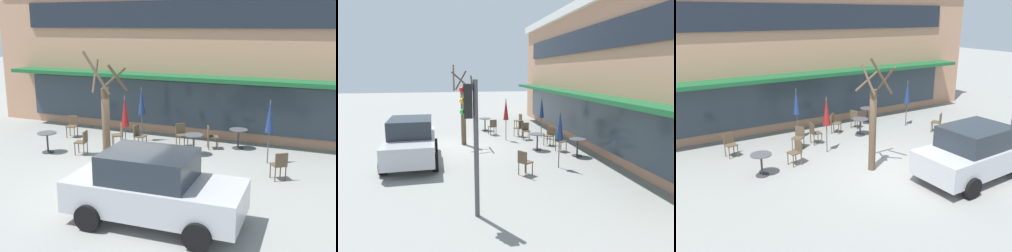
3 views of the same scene
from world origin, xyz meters
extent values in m
plane|color=gray|center=(0.00, 0.00, 0.00)|extent=(80.00, 80.00, 0.00)
cube|color=tan|center=(0.00, 10.00, 3.49)|extent=(19.49, 8.00, 6.98)
cube|color=#19592D|center=(0.00, 5.45, 2.55)|extent=(16.57, 1.10, 0.16)
cube|color=#1E232D|center=(0.00, 5.94, 5.03)|extent=(15.59, 0.10, 1.10)
cube|color=#2D3842|center=(0.00, 5.94, 1.35)|extent=(15.59, 0.10, 1.90)
cylinder|color=#333338|center=(-3.95, 1.77, 0.01)|extent=(0.44, 0.44, 0.03)
cylinder|color=#333338|center=(-3.95, 1.77, 0.38)|extent=(0.07, 0.07, 0.70)
cylinder|color=#4C4C51|center=(-3.95, 1.77, 0.74)|extent=(0.70, 0.70, 0.03)
cylinder|color=#333338|center=(1.14, 3.57, 0.01)|extent=(0.44, 0.44, 0.03)
cylinder|color=#333338|center=(1.14, 3.57, 0.38)|extent=(0.07, 0.07, 0.70)
cylinder|color=#4C4C51|center=(1.14, 3.57, 0.74)|extent=(0.70, 0.70, 0.03)
cylinder|color=#333338|center=(2.46, 4.96, 0.01)|extent=(0.44, 0.44, 0.03)
cylinder|color=#333338|center=(2.46, 4.96, 0.38)|extent=(0.07, 0.07, 0.70)
cylinder|color=#4C4C51|center=(2.46, 4.96, 0.74)|extent=(0.70, 0.70, 0.03)
cylinder|color=#4C4C51|center=(-1.43, 4.58, 1.10)|extent=(0.04, 0.04, 2.20)
cone|color=navy|center=(-1.43, 4.58, 1.65)|extent=(0.28, 0.28, 1.10)
cylinder|color=#4C4C51|center=(3.79, 3.61, 1.10)|extent=(0.04, 0.04, 2.20)
cone|color=navy|center=(3.79, 3.61, 1.65)|extent=(0.28, 0.28, 1.10)
cylinder|color=#4C4C51|center=(-1.09, 2.53, 1.10)|extent=(0.04, 0.04, 2.20)
cone|color=maroon|center=(-1.09, 2.53, 1.65)|extent=(0.28, 0.28, 1.10)
cylinder|color=brown|center=(0.62, 4.38, 0.23)|extent=(0.04, 0.04, 0.45)
cylinder|color=brown|center=(0.37, 4.15, 0.23)|extent=(0.04, 0.04, 0.45)
cylinder|color=brown|center=(0.39, 4.63, 0.23)|extent=(0.04, 0.04, 0.45)
cylinder|color=brown|center=(0.14, 4.40, 0.23)|extent=(0.04, 0.04, 0.45)
cube|color=brown|center=(0.38, 4.39, 0.47)|extent=(0.57, 0.57, 0.04)
cube|color=brown|center=(0.26, 4.52, 0.69)|extent=(0.32, 0.30, 0.40)
cylinder|color=brown|center=(-1.95, 3.16, 0.23)|extent=(0.04, 0.04, 0.45)
cylinder|color=brown|center=(-2.16, 3.43, 0.23)|extent=(0.04, 0.04, 0.45)
cylinder|color=brown|center=(-1.69, 3.38, 0.23)|extent=(0.04, 0.04, 0.45)
cylinder|color=brown|center=(-1.90, 3.64, 0.23)|extent=(0.04, 0.04, 0.45)
cube|color=brown|center=(-1.92, 3.40, 0.47)|extent=(0.56, 0.56, 0.04)
cube|color=brown|center=(-1.78, 3.51, 0.69)|extent=(0.28, 0.34, 0.40)
cylinder|color=brown|center=(-2.80, 1.83, 0.23)|extent=(0.04, 0.04, 0.45)
cylinder|color=brown|center=(-2.87, 2.17, 0.23)|extent=(0.04, 0.04, 0.45)
cylinder|color=brown|center=(-2.47, 1.90, 0.23)|extent=(0.04, 0.04, 0.45)
cylinder|color=brown|center=(-2.54, 2.23, 0.23)|extent=(0.04, 0.04, 0.45)
cube|color=brown|center=(-2.67, 2.03, 0.47)|extent=(0.47, 0.47, 0.04)
cube|color=brown|center=(-2.49, 2.07, 0.69)|extent=(0.12, 0.40, 0.40)
cylinder|color=brown|center=(1.65, 4.79, 0.23)|extent=(0.04, 0.04, 0.45)
cylinder|color=brown|center=(1.79, 4.48, 0.23)|extent=(0.04, 0.04, 0.45)
cylinder|color=brown|center=(1.34, 4.65, 0.23)|extent=(0.04, 0.04, 0.45)
cylinder|color=brown|center=(1.48, 4.34, 0.23)|extent=(0.04, 0.04, 0.45)
cube|color=brown|center=(1.56, 4.57, 0.47)|extent=(0.53, 0.53, 0.04)
cube|color=brown|center=(1.40, 4.49, 0.69)|extent=(0.20, 0.38, 0.40)
cylinder|color=brown|center=(-0.86, 3.77, 0.23)|extent=(0.04, 0.04, 0.45)
cylinder|color=brown|center=(-0.86, 3.43, 0.23)|extent=(0.04, 0.04, 0.45)
cylinder|color=brown|center=(-1.20, 3.77, 0.23)|extent=(0.04, 0.04, 0.45)
cylinder|color=brown|center=(-1.20, 3.43, 0.23)|extent=(0.04, 0.04, 0.45)
cube|color=brown|center=(-1.03, 3.60, 0.47)|extent=(0.40, 0.40, 0.04)
cube|color=brown|center=(-1.21, 3.60, 0.69)|extent=(0.04, 0.40, 0.40)
cylinder|color=brown|center=(-4.20, 3.82, 0.23)|extent=(0.04, 0.04, 0.45)
cylinder|color=brown|center=(-4.53, 3.75, 0.23)|extent=(0.04, 0.04, 0.45)
cylinder|color=brown|center=(-4.27, 4.16, 0.23)|extent=(0.04, 0.04, 0.45)
cylinder|color=brown|center=(-4.60, 4.09, 0.23)|extent=(0.04, 0.04, 0.45)
cube|color=brown|center=(-4.40, 3.95, 0.47)|extent=(0.47, 0.47, 0.04)
cube|color=brown|center=(-4.44, 4.13, 0.69)|extent=(0.40, 0.12, 0.40)
cylinder|color=brown|center=(4.11, 2.23, 0.23)|extent=(0.04, 0.04, 0.45)
cylinder|color=brown|center=(4.39, 2.42, 0.23)|extent=(0.04, 0.04, 0.45)
cylinder|color=brown|center=(4.30, 1.95, 0.23)|extent=(0.04, 0.04, 0.45)
cylinder|color=brown|center=(4.58, 2.14, 0.23)|extent=(0.04, 0.04, 0.45)
cube|color=brown|center=(4.34, 2.18, 0.47)|extent=(0.56, 0.56, 0.04)
cube|color=brown|center=(4.45, 2.03, 0.69)|extent=(0.35, 0.26, 0.40)
cube|color=#B7B7BC|center=(2.05, -1.89, 0.70)|extent=(4.27, 1.97, 0.76)
cube|color=#232B33|center=(1.90, -1.90, 1.42)|extent=(2.16, 1.69, 0.68)
cylinder|color=black|center=(3.31, -0.94, 0.32)|extent=(0.65, 0.25, 0.64)
cylinder|color=black|center=(0.71, -1.05, 0.32)|extent=(0.65, 0.25, 0.64)
cylinder|color=black|center=(0.79, -2.85, 0.32)|extent=(0.65, 0.25, 0.64)
cylinder|color=brown|center=(-0.54, 0.30, 1.41)|extent=(0.24, 0.24, 2.81)
cylinder|color=brown|center=(-0.08, 0.26, 3.14)|extent=(0.17, 0.99, 0.91)
cylinder|color=brown|center=(-0.48, 0.73, 3.04)|extent=(0.92, 0.21, 0.73)
cylinder|color=brown|center=(-0.81, 0.23, 3.16)|extent=(0.23, 0.62, 0.94)
cylinder|color=brown|center=(-0.55, -0.12, 3.30)|extent=(0.90, 0.11, 1.22)
camera|label=1|loc=(5.87, -10.36, 4.65)|focal=45.00mm
camera|label=2|loc=(14.07, -0.40, 3.58)|focal=32.00mm
camera|label=3|loc=(-7.17, -8.90, 5.12)|focal=38.00mm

